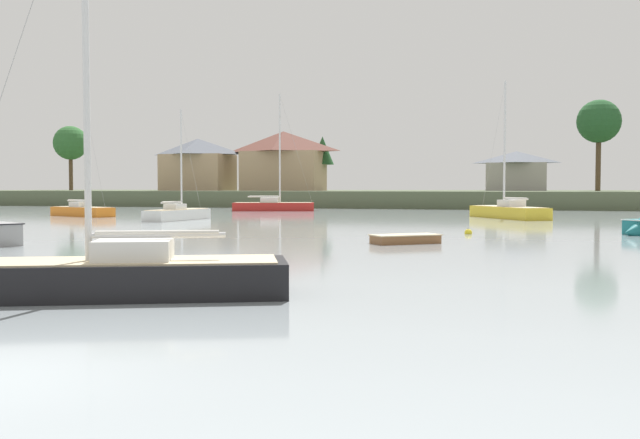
# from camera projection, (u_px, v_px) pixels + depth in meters

# --- Properties ---
(far_shore_bank) EXTENTS (163.61, 44.77, 2.12)m
(far_shore_bank) POSITION_uv_depth(u_px,v_px,m) (478.00, 198.00, 106.18)
(far_shore_bank) COLOR #4C563D
(far_shore_bank) RESTS_ON ground
(dinghy_wood) EXTENTS (3.42, 3.11, 0.59)m
(dinghy_wood) POSITION_uv_depth(u_px,v_px,m) (405.00, 240.00, 33.83)
(dinghy_wood) COLOR brown
(dinghy_wood) RESTS_ON ground
(sailboat_black) EXTENTS (8.44, 5.39, 11.11)m
(sailboat_black) POSITION_uv_depth(u_px,v_px,m) (118.00, 287.00, 17.38)
(sailboat_black) COLOR black
(sailboat_black) RESTS_ON ground
(sailboat_white) EXTENTS (2.48, 7.37, 9.47)m
(sailboat_white) POSITION_uv_depth(u_px,v_px,m) (178.00, 217.00, 57.62)
(sailboat_white) COLOR white
(sailboat_white) RESTS_ON ground
(sailboat_red) EXTENTS (9.29, 5.19, 13.58)m
(sailboat_red) POSITION_uv_depth(u_px,v_px,m) (273.00, 208.00, 80.09)
(sailboat_red) COLOR #B2231E
(sailboat_red) RESTS_ON ground
(sailboat_orange) EXTENTS (7.45, 4.58, 10.94)m
(sailboat_orange) POSITION_uv_depth(u_px,v_px,m) (82.00, 214.00, 65.24)
(sailboat_orange) COLOR orange
(sailboat_orange) RESTS_ON ground
(sailboat_yellow) EXTENTS (6.98, 9.22, 12.34)m
(sailboat_yellow) POSITION_uv_depth(u_px,v_px,m) (508.00, 215.00, 60.98)
(sailboat_yellow) COLOR gold
(sailboat_yellow) RESTS_ON ground
(mooring_buoy_yellow) EXTENTS (0.42, 0.42, 0.48)m
(mooring_buoy_yellow) POSITION_uv_depth(u_px,v_px,m) (468.00, 233.00, 40.60)
(mooring_buoy_yellow) COLOR yellow
(mooring_buoy_yellow) RESTS_ON ground
(shore_tree_right_mid) EXTENTS (5.98, 5.98, 12.63)m
(shore_tree_right_mid) POSITION_uv_depth(u_px,v_px,m) (599.00, 122.00, 100.04)
(shore_tree_right_mid) COLOR brown
(shore_tree_right_mid) RESTS_ON far_shore_bank
(shore_tree_center_right) EXTENTS (3.38, 3.38, 7.99)m
(shore_tree_center_right) POSITION_uv_depth(u_px,v_px,m) (322.00, 151.00, 106.37)
(shore_tree_center_right) COLOR brown
(shore_tree_center_right) RESTS_ON far_shore_bank
(shore_tree_left_mid) EXTENTS (5.40, 5.40, 10.30)m
(shore_tree_left_mid) POSITION_uv_depth(u_px,v_px,m) (70.00, 143.00, 115.52)
(shore_tree_left_mid) COLOR brown
(shore_tree_left_mid) RESTS_ON far_shore_bank
(cottage_near_water) EXTENTS (8.93, 6.75, 5.68)m
(cottage_near_water) POSITION_uv_depth(u_px,v_px,m) (516.00, 170.00, 104.02)
(cottage_near_water) COLOR #9E998E
(cottage_near_water) RESTS_ON far_shore_bank
(cottage_eastern) EXTENTS (12.29, 7.17, 8.67)m
(cottage_eastern) POSITION_uv_depth(u_px,v_px,m) (283.00, 160.00, 105.66)
(cottage_eastern) COLOR tan
(cottage_eastern) RESTS_ON far_shore_bank
(cottage_behind_trees) EXTENTS (10.47, 7.75, 7.83)m
(cottage_behind_trees) POSITION_uv_depth(u_px,v_px,m) (198.00, 164.00, 108.94)
(cottage_behind_trees) COLOR tan
(cottage_behind_trees) RESTS_ON far_shore_bank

